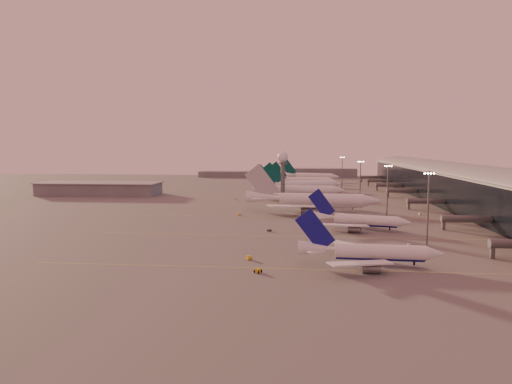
{
  "coord_description": "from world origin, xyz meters",
  "views": [
    {
      "loc": [
        14.49,
        -156.54,
        33.51
      ],
      "look_at": [
        -6.19,
        64.6,
        10.63
      ],
      "focal_mm": 32.0,
      "sensor_mm": 36.0,
      "label": 1
    }
  ],
  "objects": [
    {
      "name": "mast_a",
      "position": [
        58.0,
        0.0,
        13.74
      ],
      "size": [
        3.6,
        0.56,
        25.0
      ],
      "color": "#525459",
      "rests_on": "ground"
    },
    {
      "name": "greentail_a",
      "position": [
        14.4,
        131.89,
        3.79
      ],
      "size": [
        59.08,
        47.71,
        21.46
      ],
      "color": "white",
      "rests_on": "ground"
    },
    {
      "name": "gsv_tug_hangar",
      "position": [
        43.0,
        163.49,
        0.51
      ],
      "size": [
        3.69,
        2.47,
        0.99
      ],
      "color": "yellow",
      "rests_on": "ground"
    },
    {
      "name": "gsv_truck_b",
      "position": [
        60.05,
        39.11,
        1.21
      ],
      "size": [
        6.21,
        3.53,
        2.37
      ],
      "color": "silver",
      "rests_on": "ground"
    },
    {
      "name": "gsv_tug_near",
      "position": [
        4.06,
        -39.73,
        0.56
      ],
      "size": [
        3.89,
        4.43,
        1.09
      ],
      "color": "yellow",
      "rests_on": "ground"
    },
    {
      "name": "greentail_c",
      "position": [
        18.27,
        215.8,
        3.57
      ],
      "size": [
        55.28,
        44.26,
        20.24
      ],
      "color": "white",
      "rests_on": "ground"
    },
    {
      "name": "mast_b",
      "position": [
        55.0,
        55.0,
        13.74
      ],
      "size": [
        3.6,
        0.56,
        25.0
      ],
      "color": "#525459",
      "rests_on": "ground"
    },
    {
      "name": "gsv_tug_mid",
      "position": [
        3.28,
        18.4,
        0.46
      ],
      "size": [
        3.64,
        3.03,
        0.9
      ],
      "color": "slate",
      "rests_on": "ground"
    },
    {
      "name": "narrowbody_mid",
      "position": [
        38.46,
        25.75,
        3.21
      ],
      "size": [
        39.52,
        31.08,
        15.85
      ],
      "color": "white",
      "rests_on": "ground"
    },
    {
      "name": "gsv_truck_c",
      "position": [
        -13.31,
        57.56,
        1.05
      ],
      "size": [
        5.43,
        3.36,
        2.06
      ],
      "color": "yellow",
      "rests_on": "ground"
    },
    {
      "name": "gsv_truck_d",
      "position": [
        -24.32,
        121.39,
        0.96
      ],
      "size": [
        2.26,
        4.86,
        1.89
      ],
      "color": "silver",
      "rests_on": "ground"
    },
    {
      "name": "ground",
      "position": [
        0.0,
        0.0,
        0.0
      ],
      "size": [
        700.0,
        700.0,
        0.0
      ],
      "primitive_type": "plane",
      "color": "#5D5A5A",
      "rests_on": "ground"
    },
    {
      "name": "mast_c",
      "position": [
        50.0,
        110.0,
        13.74
      ],
      "size": [
        3.6,
        0.56,
        25.0
      ],
      "color": "#525459",
      "rests_on": "ground"
    },
    {
      "name": "greentail_d",
      "position": [
        25.13,
        269.99,
        3.58
      ],
      "size": [
        53.99,
        42.93,
        20.27
      ],
      "color": "white",
      "rests_on": "ground"
    },
    {
      "name": "terminal",
      "position": [
        107.88,
        110.09,
        10.52
      ],
      "size": [
        57.0,
        362.0,
        23.04
      ],
      "color": "black",
      "rests_on": "ground"
    },
    {
      "name": "gsv_catering_b",
      "position": [
        73.12,
        67.01,
        1.96
      ],
      "size": [
        5.22,
        3.56,
        3.93
      ],
      "color": "silver",
      "rests_on": "ground"
    },
    {
      "name": "hangar",
      "position": [
        -120.0,
        140.0,
        4.32
      ],
      "size": [
        82.0,
        27.0,
        8.5
      ],
      "color": "slate",
      "rests_on": "ground"
    },
    {
      "name": "widebody_white",
      "position": [
        21.6,
        75.31,
        4.18
      ],
      "size": [
        68.48,
        54.7,
        24.08
      ],
      "color": "white",
      "rests_on": "ground"
    },
    {
      "name": "gsv_truck_a",
      "position": [
        0.6,
        -26.09,
        1.28
      ],
      "size": [
        6.32,
        5.42,
        2.5
      ],
      "color": "yellow",
      "rests_on": "ground"
    },
    {
      "name": "gsv_catering_a",
      "position": [
        51.24,
        -4.37,
        1.93
      ],
      "size": [
        4.84,
        2.5,
        3.87
      ],
      "color": "silver",
      "rests_on": "ground"
    },
    {
      "name": "gsv_tug_far",
      "position": [
        8.67,
        95.65,
        0.47
      ],
      "size": [
        2.88,
        3.67,
        0.92
      ],
      "color": "silver",
      "rests_on": "ground"
    },
    {
      "name": "mast_d",
      "position": [
        48.0,
        200.0,
        13.74
      ],
      "size": [
        3.6,
        0.56,
        25.0
      ],
      "color": "#525459",
      "rests_on": "ground"
    },
    {
      "name": "narrowbody_near",
      "position": [
        34.35,
        -29.66,
        3.22
      ],
      "size": [
        40.67,
        32.43,
        15.88
      ],
      "color": "white",
      "rests_on": "ground"
    },
    {
      "name": "taxiway_markings",
      "position": [
        30.0,
        56.0,
        0.01
      ],
      "size": [
        180.0,
        185.25,
        0.02
      ],
      "color": "#D6C64B",
      "rests_on": "ground"
    },
    {
      "name": "greentail_b",
      "position": [
        17.54,
        171.45,
        3.82
      ],
      "size": [
        58.23,
        46.42,
        21.61
      ],
      "color": "white",
      "rests_on": "ground"
    },
    {
      "name": "distant_horizon",
      "position": [
        2.62,
        325.14,
        3.89
      ],
      "size": [
        165.0,
        37.5,
        9.0
      ],
      "color": "slate",
      "rests_on": "ground"
    },
    {
      "name": "radar_tower",
      "position": [
        5.0,
        120.0,
        20.95
      ],
      "size": [
        6.4,
        6.4,
        31.1
      ],
      "color": "#525459",
      "rests_on": "ground"
    }
  ]
}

